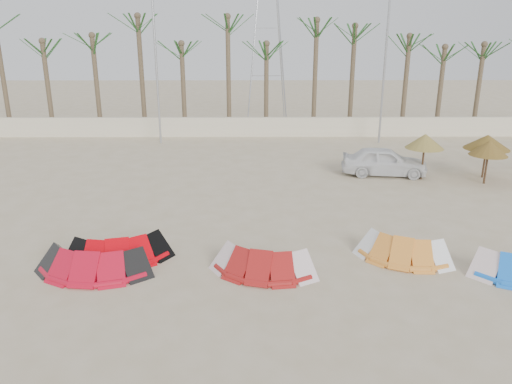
{
  "coord_description": "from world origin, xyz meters",
  "views": [
    {
      "loc": [
        -0.13,
        -11.38,
        7.05
      ],
      "look_at": [
        0.0,
        6.0,
        1.3
      ],
      "focal_mm": 35.0,
      "sensor_mm": 36.0,
      "label": 1
    }
  ],
  "objects_px": {
    "kite_orange": "(400,245)",
    "parasol_right": "(487,142)",
    "kite_red_mid": "(120,245)",
    "parasol_left": "(425,141)",
    "car": "(384,161)",
    "kite_red_left": "(95,257)",
    "kite_red_right": "(262,257)",
    "parasol_mid": "(489,148)"
  },
  "relations": [
    {
      "from": "kite_orange",
      "to": "parasol_right",
      "type": "height_order",
      "value": "parasol_right"
    },
    {
      "from": "kite_red_mid",
      "to": "parasol_left",
      "type": "relative_size",
      "value": 1.55
    },
    {
      "from": "parasol_right",
      "to": "parasol_left",
      "type": "bearing_deg",
      "value": -174.99
    },
    {
      "from": "parasol_right",
      "to": "car",
      "type": "height_order",
      "value": "parasol_right"
    },
    {
      "from": "kite_red_left",
      "to": "kite_red_mid",
      "type": "bearing_deg",
      "value": 59.05
    },
    {
      "from": "kite_red_right",
      "to": "parasol_left",
      "type": "bearing_deg",
      "value": 50.18
    },
    {
      "from": "kite_red_mid",
      "to": "kite_red_right",
      "type": "bearing_deg",
      "value": -11.56
    },
    {
      "from": "kite_red_mid",
      "to": "kite_orange",
      "type": "relative_size",
      "value": 1.05
    },
    {
      "from": "kite_red_right",
      "to": "car",
      "type": "xyz_separation_m",
      "value": [
        6.27,
        10.27,
        0.29
      ]
    },
    {
      "from": "kite_orange",
      "to": "car",
      "type": "relative_size",
      "value": 0.8
    },
    {
      "from": "kite_red_mid",
      "to": "parasol_mid",
      "type": "bearing_deg",
      "value": 27.26
    },
    {
      "from": "parasol_left",
      "to": "kite_red_mid",
      "type": "bearing_deg",
      "value": -145.44
    },
    {
      "from": "kite_red_right",
      "to": "parasol_right",
      "type": "relative_size",
      "value": 1.57
    },
    {
      "from": "kite_orange",
      "to": "parasol_mid",
      "type": "xyz_separation_m",
      "value": [
        6.24,
        7.92,
        1.31
      ]
    },
    {
      "from": "kite_red_left",
      "to": "car",
      "type": "distance_m",
      "value": 15.29
    },
    {
      "from": "kite_orange",
      "to": "car",
      "type": "distance_m",
      "value": 9.59
    },
    {
      "from": "kite_red_right",
      "to": "parasol_left",
      "type": "xyz_separation_m",
      "value": [
        7.94,
        9.52,
        1.47
      ]
    },
    {
      "from": "kite_red_left",
      "to": "parasol_right",
      "type": "height_order",
      "value": "parasol_right"
    },
    {
      "from": "parasol_mid",
      "to": "kite_red_left",
      "type": "bearing_deg",
      "value": -150.99
    },
    {
      "from": "kite_red_left",
      "to": "parasol_mid",
      "type": "height_order",
      "value": "parasol_mid"
    },
    {
      "from": "kite_orange",
      "to": "parasol_right",
      "type": "bearing_deg",
      "value": 53.5
    },
    {
      "from": "kite_red_right",
      "to": "parasol_mid",
      "type": "xyz_separation_m",
      "value": [
        10.69,
        8.78,
        1.31
      ]
    },
    {
      "from": "kite_orange",
      "to": "parasol_left",
      "type": "xyz_separation_m",
      "value": [
        3.49,
        8.66,
        1.47
      ]
    },
    {
      "from": "kite_red_mid",
      "to": "parasol_left",
      "type": "distance_m",
      "value": 15.22
    },
    {
      "from": "kite_red_right",
      "to": "parasol_left",
      "type": "relative_size",
      "value": 1.52
    },
    {
      "from": "car",
      "to": "parasol_mid",
      "type": "bearing_deg",
      "value": -101.44
    },
    {
      "from": "kite_orange",
      "to": "parasol_left",
      "type": "relative_size",
      "value": 1.49
    },
    {
      "from": "kite_red_mid",
      "to": "kite_red_right",
      "type": "relative_size",
      "value": 1.03
    },
    {
      "from": "kite_red_mid",
      "to": "parasol_right",
      "type": "distance_m",
      "value": 17.99
    },
    {
      "from": "kite_red_left",
      "to": "parasol_right",
      "type": "bearing_deg",
      "value": 31.18
    },
    {
      "from": "kite_red_left",
      "to": "kite_orange",
      "type": "xyz_separation_m",
      "value": [
        9.52,
        0.83,
        -0.0
      ]
    },
    {
      "from": "kite_red_left",
      "to": "parasol_mid",
      "type": "bearing_deg",
      "value": 29.01
    },
    {
      "from": "kite_red_left",
      "to": "parasol_left",
      "type": "relative_size",
      "value": 1.59
    },
    {
      "from": "kite_orange",
      "to": "kite_red_mid",
      "type": "bearing_deg",
      "value": 179.56
    },
    {
      "from": "parasol_mid",
      "to": "parasol_left",
      "type": "bearing_deg",
      "value": 164.8
    },
    {
      "from": "parasol_right",
      "to": "car",
      "type": "relative_size",
      "value": 0.52
    },
    {
      "from": "parasol_mid",
      "to": "parasol_right",
      "type": "xyz_separation_m",
      "value": [
        0.37,
        1.02,
        0.06
      ]
    },
    {
      "from": "parasol_mid",
      "to": "kite_red_mid",
      "type": "bearing_deg",
      "value": -152.74
    },
    {
      "from": "parasol_right",
      "to": "car",
      "type": "distance_m",
      "value": 4.93
    },
    {
      "from": "parasol_mid",
      "to": "car",
      "type": "xyz_separation_m",
      "value": [
        -4.42,
        1.5,
        -1.02
      ]
    },
    {
      "from": "kite_orange",
      "to": "parasol_mid",
      "type": "height_order",
      "value": "parasol_mid"
    },
    {
      "from": "parasol_left",
      "to": "parasol_right",
      "type": "bearing_deg",
      "value": 5.01
    }
  ]
}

